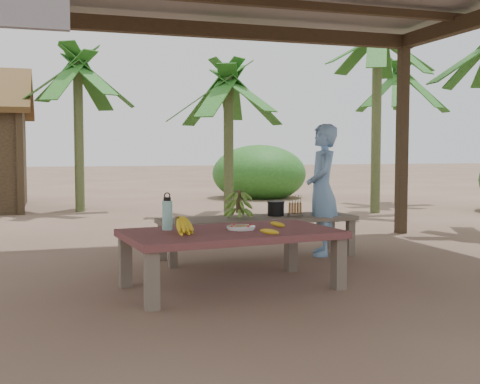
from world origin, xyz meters
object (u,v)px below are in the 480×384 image
object	(u,v)px
ripe_banana_bunch	(177,225)
cooking_pot	(276,209)
work_table	(231,238)
plate	(241,228)
woman	(322,190)
bench	(258,222)
water_flask	(167,214)

from	to	relation	value
ripe_banana_bunch	cooking_pot	size ratio (longest dim) A/B	1.39
ripe_banana_bunch	cooking_pot	bearing A→B (deg)	45.76
work_table	ripe_banana_bunch	size ratio (longest dim) A/B	7.43
ripe_banana_bunch	plate	xyz separation A→B (m)	(0.58, 0.09, -0.06)
ripe_banana_bunch	woman	bearing A→B (deg)	34.52
ripe_banana_bunch	woman	xyz separation A→B (m)	(1.93, 1.33, 0.16)
bench	plate	size ratio (longest dim) A/B	9.04
work_table	cooking_pot	distance (m)	1.67
plate	woman	size ratio (longest dim) A/B	0.17
cooking_pot	bench	bearing A→B (deg)	-165.11
plate	water_flask	bearing A→B (deg)	163.17
plate	water_flask	xyz separation A→B (m)	(-0.61, 0.18, 0.12)
ripe_banana_bunch	water_flask	distance (m)	0.29
plate	woman	xyz separation A→B (m)	(1.35, 1.23, 0.22)
plate	work_table	bearing A→B (deg)	-171.70
ripe_banana_bunch	water_flask	world-z (taller)	water_flask
work_table	woman	xyz separation A→B (m)	(1.45, 1.25, 0.30)
work_table	cooking_pot	world-z (taller)	cooking_pot
work_table	woman	distance (m)	1.93
bench	woman	distance (m)	0.81
plate	cooking_pot	size ratio (longest dim) A/B	1.34
woman	water_flask	bearing A→B (deg)	-41.41
bench	ripe_banana_bunch	xyz separation A→B (m)	(-1.19, -1.40, 0.18)
ripe_banana_bunch	water_flask	xyz separation A→B (m)	(-0.03, 0.28, 0.06)
work_table	woman	bearing A→B (deg)	34.18
plate	ripe_banana_bunch	bearing A→B (deg)	-170.81
plate	cooking_pot	distance (m)	1.61
work_table	woman	world-z (taller)	woman
water_flask	woman	bearing A→B (deg)	28.17
woman	ripe_banana_bunch	bearing A→B (deg)	-35.06
work_table	water_flask	bearing A→B (deg)	152.34
ripe_banana_bunch	woman	world-z (taller)	woman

